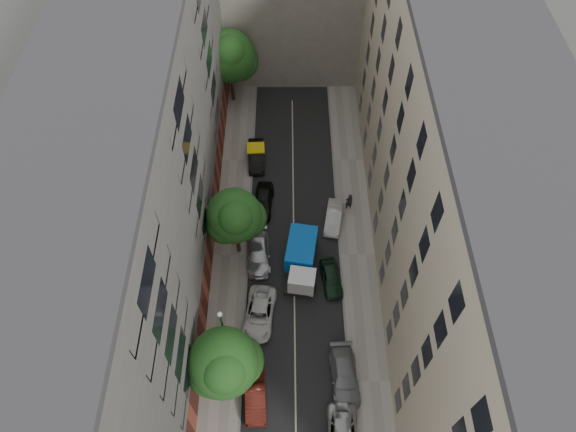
{
  "coord_description": "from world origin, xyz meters",
  "views": [
    {
      "loc": [
        -0.57,
        -23.26,
        38.09
      ],
      "look_at": [
        -0.52,
        -0.11,
        6.0
      ],
      "focal_mm": 32.0,
      "sensor_mm": 36.0,
      "label": 1
    }
  ],
  "objects_px": {
    "car_right_2": "(331,278)",
    "tree_far": "(230,58)",
    "car_left_4": "(263,201)",
    "car_left_2": "(259,314)",
    "car_left_3": "(259,253)",
    "car_right_1": "(344,376)",
    "tree_near": "(225,365)",
    "pedestrian": "(349,201)",
    "car_left_1": "(255,395)",
    "tree_mid": "(235,218)",
    "lamp_post": "(224,330)",
    "car_right_3": "(334,217)",
    "car_left_5": "(256,156)",
    "tarp_truck": "(301,259)"
  },
  "relations": [
    {
      "from": "car_left_3",
      "to": "car_right_2",
      "type": "relative_size",
      "value": 1.27
    },
    {
      "from": "car_left_4",
      "to": "car_right_3",
      "type": "relative_size",
      "value": 1.09
    },
    {
      "from": "car_left_3",
      "to": "tree_near",
      "type": "distance_m",
      "value": 11.97
    },
    {
      "from": "car_left_3",
      "to": "car_left_4",
      "type": "height_order",
      "value": "car_left_4"
    },
    {
      "from": "tarp_truck",
      "to": "car_right_1",
      "type": "distance_m",
      "value": 10.04
    },
    {
      "from": "car_left_3",
      "to": "tree_mid",
      "type": "bearing_deg",
      "value": 158.33
    },
    {
      "from": "car_left_2",
      "to": "car_right_2",
      "type": "bearing_deg",
      "value": 35.6
    },
    {
      "from": "car_left_3",
      "to": "car_right_2",
      "type": "distance_m",
      "value": 6.56
    },
    {
      "from": "car_left_4",
      "to": "car_left_2",
      "type": "bearing_deg",
      "value": -85.12
    },
    {
      "from": "car_right_3",
      "to": "car_left_3",
      "type": "bearing_deg",
      "value": -140.41
    },
    {
      "from": "tarp_truck",
      "to": "car_left_1",
      "type": "height_order",
      "value": "tarp_truck"
    },
    {
      "from": "car_left_1",
      "to": "pedestrian",
      "type": "relative_size",
      "value": 2.17
    },
    {
      "from": "car_left_1",
      "to": "car_left_2",
      "type": "height_order",
      "value": "car_left_1"
    },
    {
      "from": "car_left_3",
      "to": "car_right_2",
      "type": "height_order",
      "value": "car_left_3"
    },
    {
      "from": "car_left_2",
      "to": "car_left_3",
      "type": "height_order",
      "value": "car_left_3"
    },
    {
      "from": "car_left_3",
      "to": "car_left_4",
      "type": "bearing_deg",
      "value": 84.55
    },
    {
      "from": "car_left_3",
      "to": "car_right_1",
      "type": "distance_m",
      "value": 12.5
    },
    {
      "from": "car_right_1",
      "to": "tree_mid",
      "type": "relative_size",
      "value": 0.65
    },
    {
      "from": "car_left_4",
      "to": "car_right_3",
      "type": "height_order",
      "value": "car_left_4"
    },
    {
      "from": "car_right_2",
      "to": "car_right_1",
      "type": "bearing_deg",
      "value": -94.11
    },
    {
      "from": "car_left_2",
      "to": "tarp_truck",
      "type": "bearing_deg",
      "value": 60.25
    },
    {
      "from": "car_right_1",
      "to": "pedestrian",
      "type": "xyz_separation_m",
      "value": [
        1.44,
        15.84,
        0.42
      ]
    },
    {
      "from": "tree_far",
      "to": "car_left_2",
      "type": "bearing_deg",
      "value": -82.18
    },
    {
      "from": "car_left_5",
      "to": "car_right_1",
      "type": "xyz_separation_m",
      "value": [
        7.2,
        -21.8,
        -0.01
      ]
    },
    {
      "from": "tarp_truck",
      "to": "car_left_5",
      "type": "height_order",
      "value": "tarp_truck"
    },
    {
      "from": "car_left_3",
      "to": "tree_near",
      "type": "bearing_deg",
      "value": -101.82
    },
    {
      "from": "car_left_5",
      "to": "car_right_1",
      "type": "bearing_deg",
      "value": -74.68
    },
    {
      "from": "car_left_1",
      "to": "pedestrian",
      "type": "xyz_separation_m",
      "value": [
        7.94,
        17.18,
        0.43
      ]
    },
    {
      "from": "car_right_3",
      "to": "tree_mid",
      "type": "distance_m",
      "value": 9.95
    },
    {
      "from": "car_right_3",
      "to": "tree_mid",
      "type": "bearing_deg",
      "value": -148.83
    },
    {
      "from": "car_left_2",
      "to": "tree_near",
      "type": "bearing_deg",
      "value": -102.32
    },
    {
      "from": "tree_near",
      "to": "car_left_4",
      "type": "bearing_deg",
      "value": 83.37
    },
    {
      "from": "car_right_2",
      "to": "tree_mid",
      "type": "height_order",
      "value": "tree_mid"
    },
    {
      "from": "car_left_1",
      "to": "tree_far",
      "type": "bearing_deg",
      "value": 92.62
    },
    {
      "from": "car_left_4",
      "to": "car_right_2",
      "type": "xyz_separation_m",
      "value": [
        5.87,
        -8.0,
        -0.09
      ]
    },
    {
      "from": "tree_near",
      "to": "pedestrian",
      "type": "height_order",
      "value": "tree_near"
    },
    {
      "from": "car_right_3",
      "to": "tree_near",
      "type": "relative_size",
      "value": 0.56
    },
    {
      "from": "tree_far",
      "to": "car_left_4",
      "type": "bearing_deg",
      "value": -76.26
    },
    {
      "from": "car_left_3",
      "to": "tree_mid",
      "type": "xyz_separation_m",
      "value": [
        -1.65,
        0.55,
        4.42
      ]
    },
    {
      "from": "tree_mid",
      "to": "lamp_post",
      "type": "relative_size",
      "value": 1.05
    },
    {
      "from": "tree_far",
      "to": "car_left_3",
      "type": "bearing_deg",
      "value": -80.68
    },
    {
      "from": "lamp_post",
      "to": "tree_mid",
      "type": "bearing_deg",
      "value": 87.88
    },
    {
      "from": "car_right_2",
      "to": "tree_far",
      "type": "relative_size",
      "value": 0.45
    },
    {
      "from": "car_left_1",
      "to": "car_right_2",
      "type": "height_order",
      "value": "car_left_1"
    },
    {
      "from": "tarp_truck",
      "to": "car_left_2",
      "type": "xyz_separation_m",
      "value": [
        -3.4,
        -4.55,
        -0.77
      ]
    },
    {
      "from": "car_left_1",
      "to": "pedestrian",
      "type": "bearing_deg",
      "value": 61.71
    },
    {
      "from": "car_left_2",
      "to": "tree_far",
      "type": "height_order",
      "value": "tree_far"
    },
    {
      "from": "tree_far",
      "to": "lamp_post",
      "type": "height_order",
      "value": "tree_far"
    },
    {
      "from": "tree_near",
      "to": "tree_far",
      "type": "height_order",
      "value": "tree_far"
    },
    {
      "from": "car_right_1",
      "to": "tree_far",
      "type": "relative_size",
      "value": 0.57
    }
  ]
}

